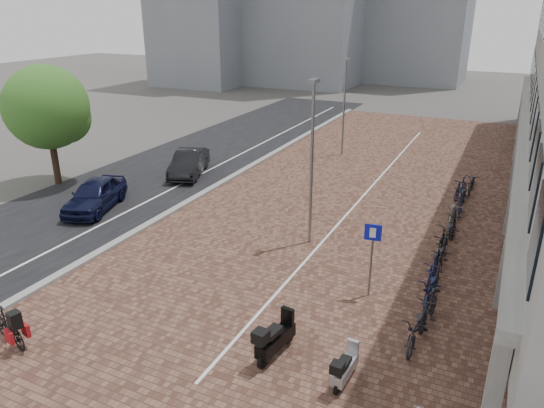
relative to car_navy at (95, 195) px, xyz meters
The scene contains 16 objects.
ground 9.84m from the car_navy, 29.96° to the right, with size 140.00×140.00×0.00m, color #474442.
plaza_brick 12.70m from the car_navy, 34.04° to the left, with size 14.50×42.00×0.04m, color brown.
street_asphalt 7.15m from the car_navy, 93.98° to the left, with size 8.00×50.00×0.03m, color black.
curb 7.90m from the car_navy, 64.36° to the left, with size 0.35×42.00×0.14m, color gray.
lane_line 7.29m from the car_navy, 78.02° to the left, with size 0.12×44.00×0.00m, color white.
parking_line 12.86m from the car_navy, 33.54° to the left, with size 0.10×30.00×0.00m, color white.
car_navy is the anchor object (origin of this frame).
car_dark 6.26m from the car_navy, 81.15° to the left, with size 1.46×4.18×1.38m, color black.
hero_bike 10.09m from the car_navy, 59.50° to the right, with size 1.81×0.92×1.23m.
scooter_mid 13.42m from the car_navy, 26.53° to the right, with size 0.54×1.73×1.19m, color black, non-canonical shape.
scooter_back 15.31m from the car_navy, 23.84° to the right, with size 0.44×1.40×0.96m, color #B3B3B9, non-canonical shape.
parking_sign 13.62m from the car_navy, ahead, with size 0.53×0.13×2.54m.
lamp_near 10.56m from the car_navy, ahead, with size 0.12×0.12×6.33m, color slate.
lamp_far 15.77m from the car_navy, 61.96° to the left, with size 0.12×0.12×5.87m, color slate.
street_tree 5.82m from the car_navy, 154.94° to the left, with size 4.24×4.24×6.16m.
bike_row 15.56m from the car_navy, 11.10° to the left, with size 1.20×15.80×1.05m.
Camera 1 is at (8.27, -11.29, 8.78)m, focal length 33.50 mm.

